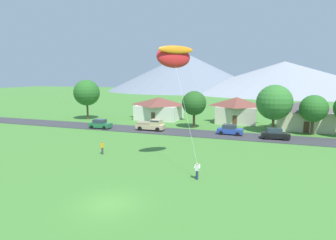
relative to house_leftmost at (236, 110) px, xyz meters
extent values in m
plane|color=#447F33|center=(-6.10, -41.41, -2.85)|extent=(400.00, 400.00, 0.00)
cube|color=#38383D|center=(-6.10, -13.41, -2.81)|extent=(160.00, 6.09, 0.08)
cone|color=slate|center=(-46.38, 130.01, 10.03)|extent=(108.46, 108.46, 25.75)
cone|color=#8E939E|center=(17.54, 121.11, 6.49)|extent=(120.79, 120.79, 18.66)
cube|color=beige|center=(0.00, 0.00, -1.07)|extent=(8.12, 6.09, 3.54)
pyramid|color=brown|center=(0.00, 0.00, 1.67)|extent=(8.77, 6.58, 1.95)
cube|color=brown|center=(0.00, -3.06, -1.85)|extent=(0.90, 0.06, 2.00)
cube|color=silver|center=(-17.39, -0.18, -1.22)|extent=(9.65, 7.71, 3.24)
pyramid|color=brown|center=(-17.39, -0.18, 1.29)|extent=(10.42, 8.32, 1.78)
cube|color=brown|center=(-17.39, -4.06, -1.85)|extent=(0.90, 0.06, 2.00)
cube|color=beige|center=(12.58, -3.31, -1.12)|extent=(9.00, 6.83, 3.45)
pyramid|color=#564C51|center=(12.58, -3.31, 1.56)|extent=(9.71, 7.38, 1.90)
cube|color=brown|center=(12.58, -6.74, -1.85)|extent=(0.90, 0.06, 2.00)
cylinder|color=#4C3823|center=(-7.22, -8.30, -1.33)|extent=(0.44, 0.44, 3.02)
sphere|color=#23561E|center=(-7.22, -8.30, 1.92)|extent=(4.64, 4.64, 4.64)
cylinder|color=brown|center=(7.04, -8.13, -1.33)|extent=(0.44, 0.44, 3.04)
sphere|color=#33752D|center=(7.04, -8.13, 2.49)|extent=(6.13, 6.13, 6.13)
cylinder|color=#4C3823|center=(13.22, -8.19, -1.44)|extent=(0.44, 0.44, 2.82)
sphere|color=#286623|center=(13.22, -8.19, 1.67)|extent=(4.52, 4.52, 4.52)
cylinder|color=brown|center=(-32.91, -5.92, -0.89)|extent=(0.44, 0.44, 3.92)
sphere|color=#286623|center=(-32.91, -5.92, 3.28)|extent=(5.88, 5.88, 5.88)
cube|color=black|center=(7.20, -13.82, -2.17)|extent=(4.28, 2.00, 0.80)
cube|color=#2D3847|center=(7.05, -13.83, -1.43)|extent=(2.27, 1.69, 0.68)
cylinder|color=black|center=(8.50, -12.84, -2.45)|extent=(0.65, 0.27, 0.64)
cylinder|color=black|center=(8.59, -14.67, -2.45)|extent=(0.65, 0.27, 0.64)
cylinder|color=black|center=(5.80, -12.97, -2.45)|extent=(0.65, 0.27, 0.64)
cylinder|color=black|center=(5.89, -14.80, -2.45)|extent=(0.65, 0.27, 0.64)
cube|color=#2847A8|center=(0.12, -12.61, -2.17)|extent=(4.28, 2.01, 0.80)
cube|color=#2D3847|center=(-0.03, -12.61, -1.43)|extent=(2.28, 1.69, 0.68)
cylinder|color=black|center=(1.51, -11.76, -2.45)|extent=(0.65, 0.27, 0.64)
cylinder|color=black|center=(1.42, -13.60, -2.45)|extent=(0.65, 0.27, 0.64)
cylinder|color=black|center=(-1.19, -11.63, -2.45)|extent=(0.65, 0.27, 0.64)
cylinder|color=black|center=(-1.28, -13.47, -2.45)|extent=(0.65, 0.27, 0.64)
cube|color=#237042|center=(-23.79, -14.92, -2.17)|extent=(4.20, 1.80, 0.80)
cube|color=#2D3847|center=(-23.94, -14.92, -1.43)|extent=(2.20, 1.58, 0.68)
cylinder|color=black|center=(-22.44, -14.00, -2.45)|extent=(0.64, 0.24, 0.64)
cylinder|color=black|center=(-22.44, -15.84, -2.45)|extent=(0.64, 0.24, 0.64)
cylinder|color=black|center=(-25.14, -14.00, -2.45)|extent=(0.64, 0.24, 0.64)
cylinder|color=black|center=(-25.14, -15.84, -2.45)|extent=(0.64, 0.24, 0.64)
cube|color=#C6B284|center=(-14.12, -13.48, -2.09)|extent=(5.25, 2.14, 0.84)
cube|color=#C6B284|center=(-13.02, -13.45, -1.22)|extent=(1.95, 1.89, 0.90)
cube|color=#2D3847|center=(-13.02, -13.45, -0.95)|extent=(1.67, 1.92, 0.28)
cube|color=tan|center=(-15.27, -13.51, -1.49)|extent=(2.75, 2.03, 0.36)
cylinder|color=black|center=(-12.45, -12.41, -2.39)|extent=(0.77, 0.30, 0.76)
cylinder|color=black|center=(-12.39, -14.45, -2.39)|extent=(0.77, 0.30, 0.76)
cylinder|color=black|center=(-15.85, -12.50, -2.39)|extent=(0.77, 0.30, 0.76)
cylinder|color=black|center=(-15.79, -14.54, -2.39)|extent=(0.77, 0.30, 0.76)
cylinder|color=navy|center=(-0.70, -34.26, -2.41)|extent=(0.24, 0.24, 0.88)
cube|color=white|center=(-0.70, -34.26, -1.68)|extent=(0.36, 0.22, 0.58)
sphere|color=tan|center=(-0.70, -34.26, -1.28)|extent=(0.21, 0.21, 0.21)
cylinder|color=white|center=(-0.92, -34.20, -1.54)|extent=(0.18, 0.55, 0.37)
cylinder|color=white|center=(-0.48, -34.20, -1.54)|extent=(0.18, 0.55, 0.37)
ellipsoid|color=red|center=(-4.33, -30.39, 9.04)|extent=(4.07, 4.01, 2.60)
ellipsoid|color=orange|center=(-3.94, -30.80, 9.75)|extent=(3.29, 3.21, 0.90)
cylinder|color=silver|center=(-2.52, -32.32, 3.87)|extent=(3.66, 3.90, 10.34)
cylinder|color=#3D3D42|center=(-14.01, -29.78, -2.41)|extent=(0.24, 0.24, 0.88)
cube|color=yellow|center=(-14.01, -29.78, -1.68)|extent=(0.36, 0.22, 0.58)
sphere|color=#9E7051|center=(-14.01, -29.78, -1.28)|extent=(0.21, 0.21, 0.21)
cylinder|color=yellow|center=(-14.23, -29.78, -1.73)|extent=(0.12, 0.18, 0.59)
cylinder|color=yellow|center=(-13.79, -29.78, -1.73)|extent=(0.12, 0.18, 0.59)
camera|label=1|loc=(4.69, -58.77, 6.99)|focal=29.07mm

